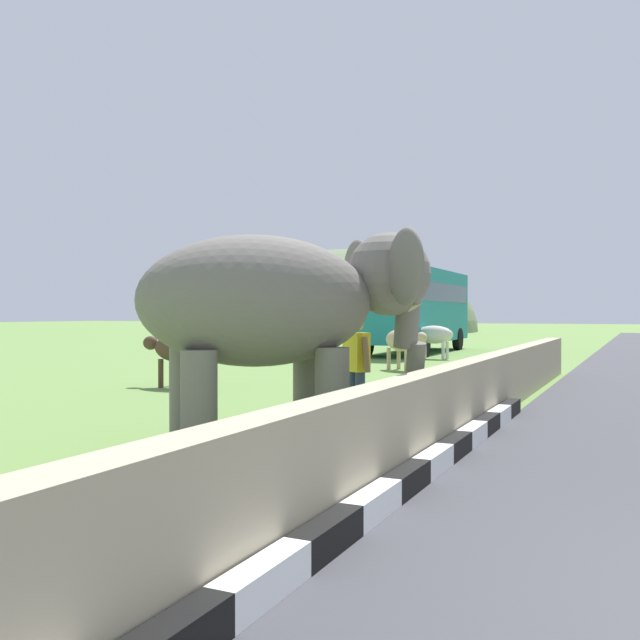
{
  "coord_description": "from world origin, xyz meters",
  "views": [
    {
      "loc": [
        -4.29,
        1.38,
        1.69
      ],
      "look_at": [
        4.03,
        5.32,
        1.6
      ],
      "focal_mm": 38.85,
      "sensor_mm": 36.0,
      "label": 1
    }
  ],
  "objects": [
    {
      "name": "cow_mid",
      "position": [
        15.11,
        7.84,
        0.87
      ],
      "size": [
        1.46,
        1.77,
        1.23
      ],
      "color": "tan",
      "rests_on": "ground_plane"
    },
    {
      "name": "bus_teal",
      "position": [
        24.1,
        10.28,
        2.08
      ],
      "size": [
        9.28,
        2.77,
        3.5
      ],
      "color": "teal",
      "rests_on": "ground_plane"
    },
    {
      "name": "person_handler",
      "position": [
        5.29,
        5.31,
        0.93
      ],
      "size": [
        0.45,
        0.61,
        1.66
      ],
      "color": "navy",
      "rests_on": "ground_plane"
    },
    {
      "name": "cow_near",
      "position": [
        8.48,
        10.92,
        0.87
      ],
      "size": [
        0.71,
        1.91,
        1.23
      ],
      "color": "#473323",
      "rests_on": "ground_plane"
    },
    {
      "name": "cow_far",
      "position": [
        20.53,
        8.51,
        0.87
      ],
      "size": [
        0.83,
        1.92,
        1.23
      ],
      "color": "beige",
      "rests_on": "ground_plane"
    },
    {
      "name": "hill_east",
      "position": [
        55.0,
        26.46,
        0.0
      ],
      "size": [
        29.07,
        23.25,
        15.08
      ],
      "color": "#647654",
      "rests_on": "ground_plane"
    },
    {
      "name": "elephant",
      "position": [
        3.7,
        5.66,
        1.81
      ],
      "size": [
        3.85,
        3.82,
        2.81
      ],
      "color": "slate",
      "rests_on": "ground_plane"
    },
    {
      "name": "barrier_parapet",
      "position": [
        2.0,
        3.71,
        0.5
      ],
      "size": [
        28.0,
        0.36,
        1.0
      ],
      "primitive_type": "cube",
      "color": "tan",
      "rests_on": "ground_plane"
    },
    {
      "name": "striped_curb",
      "position": [
        -0.35,
        3.41,
        0.12
      ],
      "size": [
        16.2,
        0.2,
        0.24
      ],
      "color": "white",
      "rests_on": "ground_plane"
    }
  ]
}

